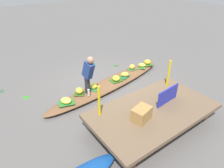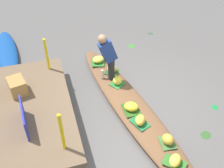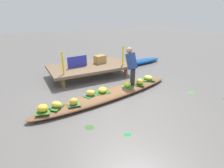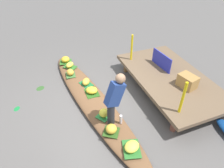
% 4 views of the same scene
% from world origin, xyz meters
% --- Properties ---
extents(canal_water, '(40.00, 40.00, 0.00)m').
position_xyz_m(canal_water, '(0.00, 0.00, 0.00)').
color(canal_water, '#5B5755').
rests_on(canal_water, ground).
extents(dock_platform, '(3.20, 1.80, 0.45)m').
position_xyz_m(dock_platform, '(0.21, 2.15, 0.39)').
color(dock_platform, brown).
rests_on(dock_platform, ground).
extents(vendor_boat, '(5.03, 1.49, 0.19)m').
position_xyz_m(vendor_boat, '(0.00, 0.00, 0.09)').
color(vendor_boat, brown).
rests_on(vendor_boat, ground).
extents(moored_boat, '(2.70, 0.78, 0.24)m').
position_xyz_m(moored_boat, '(3.00, 2.61, 0.12)').
color(moored_boat, navy).
rests_on(moored_boat, ground).
extents(leaf_mat_0, '(0.51, 0.44, 0.01)m').
position_xyz_m(leaf_mat_0, '(1.72, 0.28, 0.19)').
color(leaf_mat_0, '#2C702C').
rests_on(leaf_mat_0, vendor_boat).
extents(banana_bunch_0, '(0.36, 0.39, 0.15)m').
position_xyz_m(banana_bunch_0, '(1.72, 0.28, 0.27)').
color(banana_bunch_0, '#F2E34B').
rests_on(banana_bunch_0, vendor_boat).
extents(leaf_mat_1, '(0.43, 0.44, 0.01)m').
position_xyz_m(leaf_mat_1, '(1.19, 0.06, 0.19)').
color(leaf_mat_1, '#2D531C').
rests_on(leaf_mat_1, vendor_boat).
extents(banana_bunch_1, '(0.28, 0.28, 0.19)m').
position_xyz_m(banana_bunch_1, '(1.19, 0.06, 0.29)').
color(banana_bunch_1, gold).
rests_on(banana_bunch_1, vendor_boat).
extents(leaf_mat_2, '(0.46, 0.45, 0.01)m').
position_xyz_m(leaf_mat_2, '(-1.66, -0.21, 0.19)').
color(leaf_mat_2, '#316D29').
rests_on(leaf_mat_2, vendor_boat).
extents(banana_bunch_2, '(0.33, 0.33, 0.15)m').
position_xyz_m(banana_bunch_2, '(-1.66, -0.21, 0.27)').
color(banana_bunch_2, yellow).
rests_on(banana_bunch_2, vendor_boat).
extents(leaf_mat_3, '(0.41, 0.41, 0.01)m').
position_xyz_m(leaf_mat_3, '(0.70, 0.07, 0.19)').
color(leaf_mat_3, '#297D3A').
rests_on(leaf_mat_3, vendor_boat).
extents(banana_bunch_3, '(0.31, 0.31, 0.19)m').
position_xyz_m(banana_bunch_3, '(0.70, 0.07, 0.29)').
color(banana_bunch_3, yellow).
rests_on(banana_bunch_3, vendor_boat).
extents(leaf_mat_4, '(0.43, 0.33, 0.01)m').
position_xyz_m(leaf_mat_4, '(-0.20, 0.05, 0.19)').
color(leaf_mat_4, '#2A5C1C').
rests_on(leaf_mat_4, vendor_boat).
extents(banana_bunch_4, '(0.37, 0.39, 0.16)m').
position_xyz_m(banana_bunch_4, '(-0.20, 0.05, 0.27)').
color(banana_bunch_4, yellow).
rests_on(banana_bunch_4, vendor_boat).
extents(leaf_mat_5, '(0.45, 0.37, 0.01)m').
position_xyz_m(leaf_mat_5, '(-0.62, 0.02, 0.19)').
color(leaf_mat_5, '#1F6A37').
rests_on(leaf_mat_5, vendor_boat).
extents(banana_bunch_5, '(0.34, 0.31, 0.17)m').
position_xyz_m(banana_bunch_5, '(-0.62, 0.02, 0.27)').
color(banana_bunch_5, gold).
rests_on(banana_bunch_5, vendor_boat).
extents(leaf_mat_6, '(0.41, 0.43, 0.01)m').
position_xyz_m(leaf_mat_6, '(-2.01, -0.28, 0.19)').
color(leaf_mat_6, '#347027').
rests_on(leaf_mat_6, vendor_boat).
extents(banana_bunch_6, '(0.27, 0.27, 0.18)m').
position_xyz_m(banana_bunch_6, '(-2.01, -0.28, 0.28)').
color(banana_bunch_6, yellow).
rests_on(banana_bunch_6, vendor_boat).
extents(leaf_mat_7, '(0.35, 0.29, 0.01)m').
position_xyz_m(leaf_mat_7, '(-1.22, -0.29, 0.19)').
color(leaf_mat_7, '#3E6F36').
rests_on(leaf_mat_7, vendor_boat).
extents(banana_bunch_7, '(0.26, 0.23, 0.18)m').
position_xyz_m(banana_bunch_7, '(-1.22, -0.29, 0.28)').
color(banana_bunch_7, gold).
rests_on(banana_bunch_7, vendor_boat).
extents(vendor_person, '(0.25, 0.46, 1.23)m').
position_xyz_m(vendor_person, '(0.93, 0.23, 0.89)').
color(vendor_person, '#28282D').
rests_on(vendor_person, vendor_boat).
extents(water_bottle, '(0.06, 0.06, 0.23)m').
position_xyz_m(water_bottle, '(1.03, 0.35, 0.30)').
color(water_bottle, silver).
rests_on(water_bottle, vendor_boat).
extents(market_banner, '(0.79, 0.10, 0.43)m').
position_xyz_m(market_banner, '(-0.29, 2.15, 0.66)').
color(market_banner, '#272DA0').
rests_on(market_banner, dock_platform).
extents(railing_post_west, '(0.06, 0.06, 0.80)m').
position_xyz_m(railing_post_west, '(-0.99, 1.55, 0.85)').
color(railing_post_west, yellow).
rests_on(railing_post_west, dock_platform).
extents(railing_post_east, '(0.06, 0.06, 0.80)m').
position_xyz_m(railing_post_east, '(1.41, 1.55, 0.85)').
color(railing_post_east, yellow).
rests_on(railing_post_east, dock_platform).
extents(produce_crate, '(0.50, 0.41, 0.32)m').
position_xyz_m(produce_crate, '(0.73, 2.26, 0.61)').
color(produce_crate, '#A37940').
rests_on(produce_crate, dock_platform).
extents(drifting_plant_0, '(0.29, 0.30, 0.01)m').
position_xyz_m(drifting_plant_0, '(-1.15, -1.20, 0.00)').
color(drifting_plant_0, '#305828').
rests_on(drifting_plant_0, ground).
extents(drifting_plant_1, '(0.23, 0.21, 0.01)m').
position_xyz_m(drifting_plant_1, '(-0.51, -1.84, 0.00)').
color(drifting_plant_1, '#197C38').
rests_on(drifting_plant_1, ground).
extents(drifting_plant_3, '(0.29, 0.28, 0.01)m').
position_xyz_m(drifting_plant_3, '(2.53, -0.97, 0.00)').
color(drifting_plant_3, '#338227').
rests_on(drifting_plant_3, ground).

